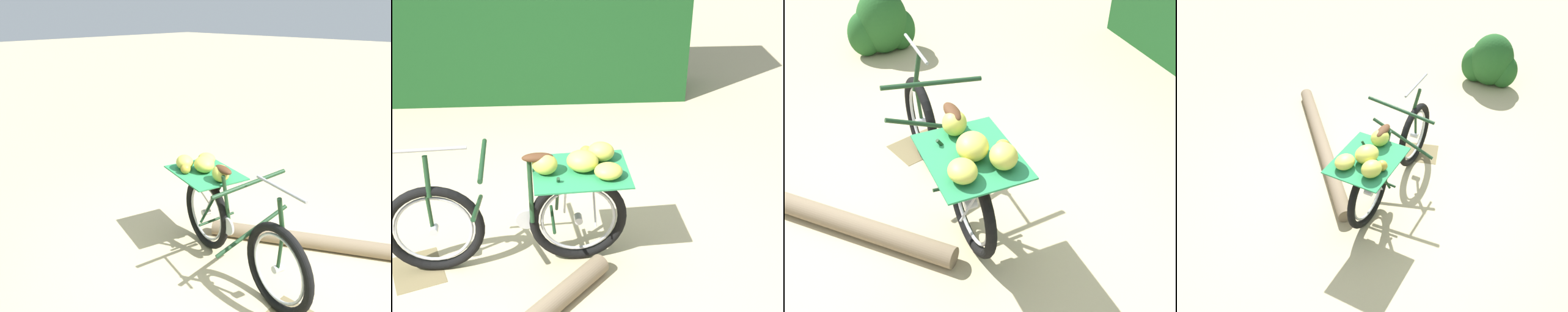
{
  "view_description": "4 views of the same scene",
  "coord_description": "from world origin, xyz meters",
  "views": [
    {
      "loc": [
        2.39,
        1.9,
        2.22
      ],
      "look_at": [
        -0.23,
        -0.58,
        0.9
      ],
      "focal_mm": 36.8,
      "sensor_mm": 36.0,
      "label": 1
    },
    {
      "loc": [
        -3.41,
        0.92,
        2.85
      ],
      "look_at": [
        -0.31,
        -0.45,
        0.95
      ],
      "focal_mm": 52.54,
      "sensor_mm": 36.0,
      "label": 2
    },
    {
      "loc": [
        -1.61,
        -2.18,
        2.51
      ],
      "look_at": [
        -0.23,
        -0.53,
        0.84
      ],
      "focal_mm": 43.84,
      "sensor_mm": 36.0,
      "label": 3
    },
    {
      "loc": [
        0.47,
        -3.48,
        3.33
      ],
      "look_at": [
        -0.16,
        -0.47,
        0.86
      ],
      "focal_mm": 41.65,
      "sensor_mm": 36.0,
      "label": 4
    }
  ],
  "objects": [
    {
      "name": "ground_plane",
      "position": [
        0.0,
        0.0,
        0.0
      ],
      "size": [
        60.0,
        60.0,
        0.0
      ],
      "primitive_type": "plane",
      "color": "#C6B284"
    },
    {
      "name": "bicycle",
      "position": [
        -0.1,
        -0.05,
        0.49
      ],
      "size": [
        0.91,
        1.79,
        1.03
      ],
      "rotation": [
        0.0,
        0.0,
        1.28
      ],
      "color": "black",
      "rests_on": "ground_plane"
    },
    {
      "name": "fallen_log",
      "position": [
        -0.98,
        0.56,
        0.08
      ],
      "size": [
        1.25,
        2.22,
        0.15
      ],
      "primitive_type": "cylinder",
      "rotation": [
        0.0,
        1.57,
        -1.09
      ],
      "color": "#7F6B51",
      "rests_on": "ground_plane"
    },
    {
      "name": "shrub_cluster",
      "position": [
        0.9,
        2.59,
        0.33
      ],
      "size": [
        0.79,
        0.54,
        0.75
      ],
      "color": "#235623",
      "rests_on": "ground_plane"
    },
    {
      "name": "leaf_litter_patch",
      "position": [
        0.14,
        0.75,
        0.0
      ],
      "size": [
        0.44,
        0.36,
        0.01
      ],
      "primitive_type": "cube",
      "color": "olive",
      "rests_on": "ground_plane"
    }
  ]
}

